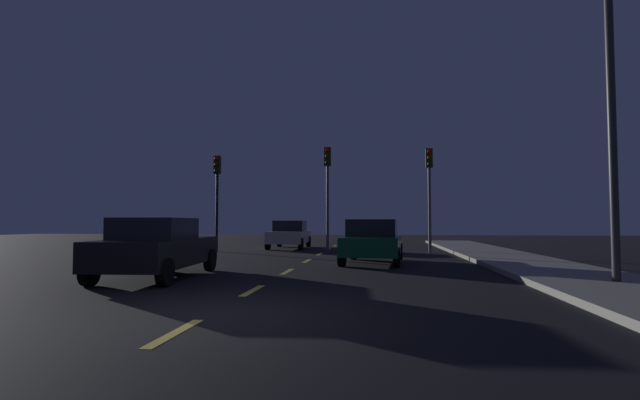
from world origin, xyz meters
TOP-DOWN VIEW (x-y plane):
  - ground_plane at (0.00, 7.00)m, footprint 80.00×80.00m
  - sidewalk_curb_right at (7.50, 7.00)m, footprint 3.00×40.00m
  - lane_stripe_nearest at (0.00, -1.20)m, footprint 0.16×1.60m
  - lane_stripe_second at (0.00, 2.60)m, footprint 0.16×1.60m
  - lane_stripe_third at (0.00, 6.40)m, footprint 0.16×1.60m
  - lane_stripe_fourth at (0.00, 10.20)m, footprint 0.16×1.60m
  - lane_stripe_fifth at (0.00, 14.00)m, footprint 0.16×1.60m
  - lane_stripe_sixth at (0.00, 17.80)m, footprint 0.16×1.60m
  - lane_stripe_seventh at (0.00, 21.60)m, footprint 0.16×1.60m
  - traffic_signal_left at (-5.31, 15.28)m, footprint 0.32×0.38m
  - traffic_signal_center at (0.22, 15.28)m, footprint 0.32×0.38m
  - traffic_signal_right at (5.05, 15.28)m, footprint 0.32×0.38m
  - car_stopped_ahead at (2.45, 9.52)m, footprint 2.24×4.25m
  - car_adjacent_lane at (-3.09, 4.53)m, footprint 2.23×4.65m
  - car_oncoming_far at (-2.24, 18.51)m, footprint 2.06×4.46m
  - street_lamp_right at (7.55, 3.91)m, footprint 1.70×0.36m

SIDE VIEW (x-z plane):
  - ground_plane at x=0.00m, z-range 0.00..0.00m
  - lane_stripe_nearest at x=0.00m, z-range 0.00..0.01m
  - lane_stripe_second at x=0.00m, z-range 0.00..0.01m
  - lane_stripe_third at x=0.00m, z-range 0.00..0.01m
  - lane_stripe_fourth at x=0.00m, z-range 0.00..0.01m
  - lane_stripe_fifth at x=0.00m, z-range 0.00..0.01m
  - lane_stripe_sixth at x=0.00m, z-range 0.00..0.01m
  - lane_stripe_seventh at x=0.00m, z-range 0.00..0.01m
  - sidewalk_curb_right at x=7.50m, z-range 0.00..0.15m
  - car_oncoming_far at x=-2.24m, z-range 0.01..1.54m
  - car_stopped_ahead at x=2.45m, z-range 0.00..1.55m
  - car_adjacent_lane at x=-3.09m, z-range 0.01..1.57m
  - traffic_signal_left at x=-5.31m, z-range 0.96..5.72m
  - traffic_signal_right at x=5.05m, z-range 0.99..5.91m
  - traffic_signal_center at x=0.22m, z-range 1.01..6.08m
  - street_lamp_right at x=7.55m, z-range 0.71..7.74m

